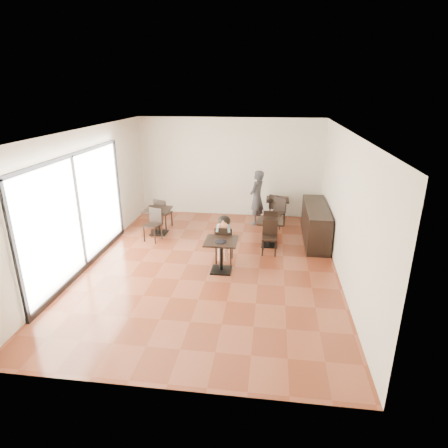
% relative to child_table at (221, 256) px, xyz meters
% --- Properties ---
extents(floor, '(6.00, 8.00, 0.01)m').
position_rel_child_table_xyz_m(floor, '(-0.29, 0.24, -0.39)').
color(floor, brown).
rests_on(floor, ground).
extents(ceiling, '(6.00, 8.00, 0.01)m').
position_rel_child_table_xyz_m(ceiling, '(-0.29, 0.24, 2.81)').
color(ceiling, white).
rests_on(ceiling, floor).
extents(wall_back, '(6.00, 0.01, 3.20)m').
position_rel_child_table_xyz_m(wall_back, '(-0.29, 4.24, 1.21)').
color(wall_back, silver).
rests_on(wall_back, floor).
extents(wall_front, '(6.00, 0.01, 3.20)m').
position_rel_child_table_xyz_m(wall_front, '(-0.29, -3.76, 1.21)').
color(wall_front, silver).
rests_on(wall_front, floor).
extents(wall_left, '(0.01, 8.00, 3.20)m').
position_rel_child_table_xyz_m(wall_left, '(-3.29, 0.24, 1.21)').
color(wall_left, silver).
rests_on(wall_left, floor).
extents(wall_right, '(0.01, 8.00, 3.20)m').
position_rel_child_table_xyz_m(wall_right, '(2.71, 0.24, 1.21)').
color(wall_right, silver).
rests_on(wall_right, floor).
extents(storefront_window, '(0.04, 4.50, 2.60)m').
position_rel_child_table_xyz_m(storefront_window, '(-3.26, -0.26, 1.01)').
color(storefront_window, white).
rests_on(storefront_window, floor).
extents(child_table, '(0.74, 0.74, 0.78)m').
position_rel_child_table_xyz_m(child_table, '(0.00, 0.00, 0.00)').
color(child_table, black).
rests_on(child_table, floor).
extents(child_chair, '(0.42, 0.42, 0.94)m').
position_rel_child_table_xyz_m(child_chair, '(0.00, 0.55, 0.08)').
color(child_chair, black).
rests_on(child_chair, floor).
extents(child, '(0.42, 0.59, 1.18)m').
position_rel_child_table_xyz_m(child, '(0.00, 0.55, 0.20)').
color(child, gray).
rests_on(child, child_chair).
extents(plate, '(0.26, 0.26, 0.02)m').
position_rel_child_table_xyz_m(plate, '(0.00, -0.10, 0.40)').
color(plate, black).
rests_on(plate, child_table).
extents(pizza_slice, '(0.27, 0.21, 0.06)m').
position_rel_child_table_xyz_m(pizza_slice, '(0.00, 0.36, 0.63)').
color(pizza_slice, '#DDC781').
rests_on(pizza_slice, child).
extents(adult_patron, '(0.63, 0.74, 1.71)m').
position_rel_child_table_xyz_m(adult_patron, '(0.65, 3.41, 0.46)').
color(adult_patron, '#3A3A3F').
rests_on(adult_patron, floor).
extents(cafe_table_mid, '(0.70, 0.70, 0.72)m').
position_rel_child_table_xyz_m(cafe_table_mid, '(1.10, 1.69, -0.03)').
color(cafe_table_mid, black).
rests_on(cafe_table_mid, floor).
extents(cafe_table_left, '(0.89, 0.89, 0.76)m').
position_rel_child_table_xyz_m(cafe_table_left, '(-2.16, 2.16, -0.01)').
color(cafe_table_left, black).
rests_on(cafe_table_left, floor).
extents(cafe_table_back, '(0.93, 0.93, 0.75)m').
position_rel_child_table_xyz_m(cafe_table_back, '(1.30, 3.71, -0.02)').
color(cafe_table_back, black).
rests_on(cafe_table_back, floor).
extents(chair_mid_a, '(0.40, 0.40, 0.86)m').
position_rel_child_table_xyz_m(chair_mid_a, '(1.10, 2.24, 0.04)').
color(chair_mid_a, black).
rests_on(chair_mid_a, floor).
extents(chair_mid_b, '(0.40, 0.40, 0.86)m').
position_rel_child_table_xyz_m(chair_mid_b, '(1.10, 1.14, 0.04)').
color(chair_mid_b, black).
rests_on(chair_mid_b, floor).
extents(chair_left_a, '(0.51, 0.51, 0.92)m').
position_rel_child_table_xyz_m(chair_left_a, '(-2.16, 2.71, 0.07)').
color(chair_left_a, black).
rests_on(chair_left_a, floor).
extents(chair_left_b, '(0.51, 0.51, 0.92)m').
position_rel_child_table_xyz_m(chair_left_b, '(-2.16, 1.61, 0.07)').
color(chair_left_b, black).
rests_on(chair_left_b, floor).
extents(chair_back_a, '(0.53, 0.53, 0.90)m').
position_rel_child_table_xyz_m(chair_back_a, '(1.30, 3.74, 0.06)').
color(chair_back_a, black).
rests_on(chair_back_a, floor).
extents(chair_back_b, '(0.53, 0.53, 0.90)m').
position_rel_child_table_xyz_m(chair_back_b, '(1.30, 3.16, 0.06)').
color(chair_back_b, black).
rests_on(chair_back_b, floor).
extents(service_counter, '(0.60, 2.40, 1.00)m').
position_rel_child_table_xyz_m(service_counter, '(2.36, 2.24, 0.11)').
color(service_counter, black).
rests_on(service_counter, floor).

